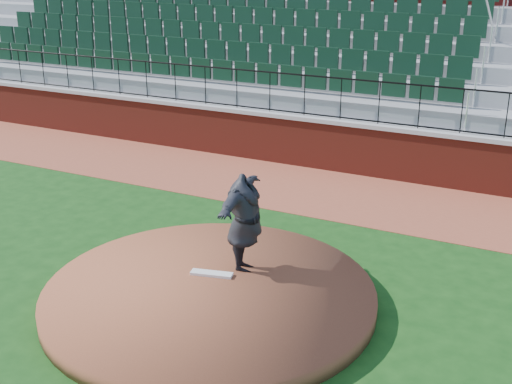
# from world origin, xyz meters

# --- Properties ---
(ground) EXTENTS (90.00, 90.00, 0.00)m
(ground) POSITION_xyz_m (0.00, 0.00, 0.00)
(ground) COLOR #133F12
(ground) RESTS_ON ground
(warning_track) EXTENTS (34.00, 3.20, 0.01)m
(warning_track) POSITION_xyz_m (0.00, 5.40, 0.01)
(warning_track) COLOR brown
(warning_track) RESTS_ON ground
(field_wall) EXTENTS (34.00, 0.35, 1.20)m
(field_wall) POSITION_xyz_m (0.00, 7.00, 0.60)
(field_wall) COLOR maroon
(field_wall) RESTS_ON ground
(wall_cap) EXTENTS (34.00, 0.45, 0.10)m
(wall_cap) POSITION_xyz_m (0.00, 7.00, 1.25)
(wall_cap) COLOR #B7B7B7
(wall_cap) RESTS_ON field_wall
(wall_railing) EXTENTS (34.00, 0.05, 1.00)m
(wall_railing) POSITION_xyz_m (0.00, 7.00, 1.80)
(wall_railing) COLOR black
(wall_railing) RESTS_ON wall_cap
(seating_stands) EXTENTS (34.00, 5.10, 4.60)m
(seating_stands) POSITION_xyz_m (0.00, 9.72, 2.30)
(seating_stands) COLOR gray
(seating_stands) RESTS_ON ground
(concourse_wall) EXTENTS (34.00, 0.50, 5.50)m
(concourse_wall) POSITION_xyz_m (0.00, 12.52, 2.75)
(concourse_wall) COLOR maroon
(concourse_wall) RESTS_ON ground
(pitchers_mound) EXTENTS (5.15, 5.15, 0.25)m
(pitchers_mound) POSITION_xyz_m (0.01, -0.13, 0.12)
(pitchers_mound) COLOR brown
(pitchers_mound) RESTS_ON ground
(pitching_rubber) EXTENTS (0.70, 0.33, 0.05)m
(pitching_rubber) POSITION_xyz_m (-0.18, 0.26, 0.27)
(pitching_rubber) COLOR white
(pitching_rubber) RESTS_ON pitchers_mound
(pitcher) EXTENTS (0.99, 2.10, 1.65)m
(pitcher) POSITION_xyz_m (0.20, 0.70, 1.08)
(pitcher) COLOR black
(pitcher) RESTS_ON pitchers_mound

